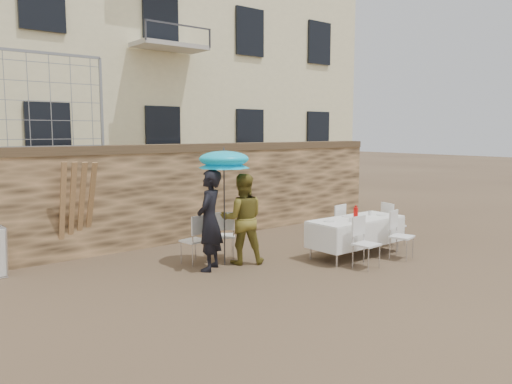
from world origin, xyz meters
TOP-DOWN VIEW (x-y plane):
  - ground at (0.00, 0.00)m, footprint 80.00×80.00m
  - stone_wall at (0.00, 5.00)m, footprint 13.00×0.50m
  - chain_link_fence at (-3.00, 5.00)m, footprint 3.20×0.06m
  - man_suit at (-0.47, 2.47)m, footprint 0.80×0.76m
  - woman_dress at (0.28, 2.47)m, footprint 1.06×1.00m
  - umbrella at (-0.07, 2.57)m, footprint 0.97×0.97m
  - couple_chair_left at (-0.47, 3.02)m, footprint 0.55×0.55m
  - couple_chair_right at (0.23, 3.02)m, footprint 0.66×0.66m
  - banquet_table at (2.44, 1.48)m, footprint 2.10×0.85m
  - soda_bottle at (2.24, 1.33)m, footprint 0.09×0.09m
  - table_chair_front_left at (1.84, 0.73)m, footprint 0.52×0.52m
  - table_chair_front_right at (2.94, 0.73)m, footprint 0.59×0.59m
  - table_chair_back at (2.64, 2.28)m, footprint 0.53×0.53m
  - table_chair_side at (3.84, 1.58)m, footprint 0.58×0.58m
  - wood_planks at (-2.09, 4.63)m, footprint 0.70×0.20m

SIDE VIEW (x-z plane):
  - ground at x=0.00m, z-range 0.00..0.00m
  - couple_chair_left at x=-0.47m, z-range 0.00..0.96m
  - couple_chair_right at x=0.23m, z-range 0.00..0.96m
  - table_chair_front_left at x=1.84m, z-range 0.00..0.96m
  - table_chair_front_right at x=2.94m, z-range 0.00..0.96m
  - table_chair_back at x=2.64m, z-range 0.00..0.96m
  - table_chair_side at x=3.84m, z-range 0.00..0.96m
  - banquet_table at x=2.44m, z-range 0.34..1.12m
  - woman_dress at x=0.28m, z-range 0.00..1.74m
  - soda_bottle at x=2.24m, z-range 0.77..1.04m
  - man_suit at x=-0.47m, z-range 0.00..1.84m
  - wood_planks at x=-2.09m, z-range 0.00..2.00m
  - stone_wall at x=0.00m, z-range 0.00..2.20m
  - umbrella at x=-0.07m, z-range 0.92..2.99m
  - chain_link_fence at x=-3.00m, z-range 2.20..4.00m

